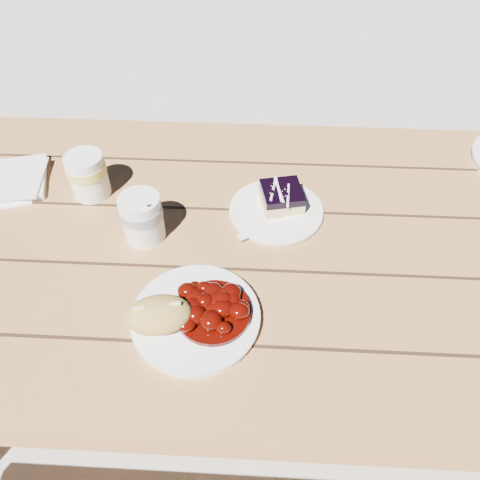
{
  "coord_description": "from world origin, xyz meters",
  "views": [
    {
      "loc": [
        -0.06,
        -0.63,
        1.43
      ],
      "look_at": [
        -0.09,
        -0.06,
        0.81
      ],
      "focal_mm": 35.0,
      "sensor_mm": 36.0,
      "label": 1
    }
  ],
  "objects_px": {
    "main_plate": "(196,318)",
    "blueberry_cake": "(282,197)",
    "picnic_table": "(280,289)",
    "bread_roll": "(159,315)",
    "dessert_plate": "(276,211)",
    "coffee_cup": "(142,218)",
    "second_cup": "(88,176)"
  },
  "relations": [
    {
      "from": "dessert_plate",
      "to": "second_cup",
      "type": "distance_m",
      "value": 0.4
    },
    {
      "from": "picnic_table",
      "to": "bread_roll",
      "type": "bearing_deg",
      "value": -134.06
    },
    {
      "from": "dessert_plate",
      "to": "bread_roll",
      "type": "bearing_deg",
      "value": -123.32
    },
    {
      "from": "bread_roll",
      "to": "coffee_cup",
      "type": "height_order",
      "value": "coffee_cup"
    },
    {
      "from": "bread_roll",
      "to": "second_cup",
      "type": "distance_m",
      "value": 0.39
    },
    {
      "from": "main_plate",
      "to": "blueberry_cake",
      "type": "bearing_deg",
      "value": 62.92
    },
    {
      "from": "picnic_table",
      "to": "coffee_cup",
      "type": "distance_m",
      "value": 0.35
    },
    {
      "from": "main_plate",
      "to": "blueberry_cake",
      "type": "distance_m",
      "value": 0.32
    },
    {
      "from": "picnic_table",
      "to": "blueberry_cake",
      "type": "bearing_deg",
      "value": 94.8
    },
    {
      "from": "blueberry_cake",
      "to": "second_cup",
      "type": "relative_size",
      "value": 0.97
    },
    {
      "from": "dessert_plate",
      "to": "picnic_table",
      "type": "bearing_deg",
      "value": -76.84
    },
    {
      "from": "dessert_plate",
      "to": "blueberry_cake",
      "type": "distance_m",
      "value": 0.03
    },
    {
      "from": "bread_roll",
      "to": "dessert_plate",
      "type": "xyz_separation_m",
      "value": [
        0.19,
        0.29,
        -0.04
      ]
    },
    {
      "from": "coffee_cup",
      "to": "bread_roll",
      "type": "bearing_deg",
      "value": -72.43
    },
    {
      "from": "picnic_table",
      "to": "main_plate",
      "type": "relative_size",
      "value": 9.4
    },
    {
      "from": "picnic_table",
      "to": "bread_roll",
      "type": "xyz_separation_m",
      "value": [
        -0.21,
        -0.22,
        0.21
      ]
    },
    {
      "from": "picnic_table",
      "to": "main_plate",
      "type": "xyz_separation_m",
      "value": [
        -0.15,
        -0.2,
        0.17
      ]
    },
    {
      "from": "main_plate",
      "to": "blueberry_cake",
      "type": "height_order",
      "value": "blueberry_cake"
    },
    {
      "from": "picnic_table",
      "to": "dessert_plate",
      "type": "xyz_separation_m",
      "value": [
        -0.02,
        0.08,
        0.17
      ]
    },
    {
      "from": "picnic_table",
      "to": "main_plate",
      "type": "bearing_deg",
      "value": -128.15
    },
    {
      "from": "picnic_table",
      "to": "second_cup",
      "type": "height_order",
      "value": "second_cup"
    },
    {
      "from": "coffee_cup",
      "to": "dessert_plate",
      "type": "bearing_deg",
      "value": 16.64
    },
    {
      "from": "bread_roll",
      "to": "coffee_cup",
      "type": "bearing_deg",
      "value": 107.57
    },
    {
      "from": "main_plate",
      "to": "dessert_plate",
      "type": "relative_size",
      "value": 1.13
    },
    {
      "from": "main_plate",
      "to": "bread_roll",
      "type": "distance_m",
      "value": 0.07
    },
    {
      "from": "bread_roll",
      "to": "blueberry_cake",
      "type": "distance_m",
      "value": 0.37
    },
    {
      "from": "main_plate",
      "to": "second_cup",
      "type": "bearing_deg",
      "value": 129.81
    },
    {
      "from": "dessert_plate",
      "to": "blueberry_cake",
      "type": "xyz_separation_m",
      "value": [
        0.01,
        0.02,
        0.03
      ]
    },
    {
      "from": "dessert_plate",
      "to": "coffee_cup",
      "type": "distance_m",
      "value": 0.27
    },
    {
      "from": "main_plate",
      "to": "dessert_plate",
      "type": "height_order",
      "value": "main_plate"
    },
    {
      "from": "main_plate",
      "to": "bread_roll",
      "type": "bearing_deg",
      "value": -160.02
    },
    {
      "from": "bread_roll",
      "to": "blueberry_cake",
      "type": "height_order",
      "value": "bread_roll"
    }
  ]
}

